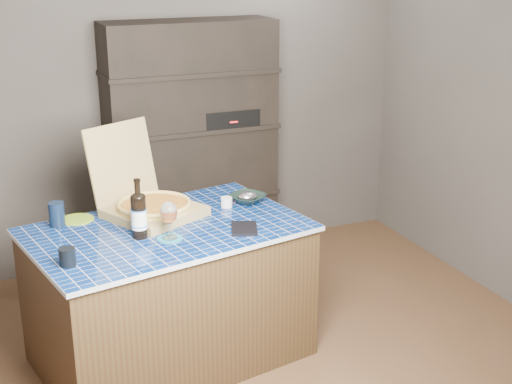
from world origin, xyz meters
name	(u,v)px	position (x,y,z in m)	size (l,w,h in m)	color
room	(281,154)	(0.00, 0.00, 1.25)	(3.50, 3.50, 3.50)	brown
shelving_unit	(192,147)	(0.00, 1.53, 0.90)	(1.20, 0.41, 1.80)	black
kitchen_island	(170,294)	(-0.54, 0.30, 0.41)	(1.63, 1.20, 0.81)	#403019
pizza_box	(151,204)	(-0.57, 0.53, 0.88)	(0.65, 0.70, 0.50)	#9A824F
mead_bottle	(139,215)	(-0.71, 0.22, 0.94)	(0.09, 0.09, 0.33)	black
teal_trivet	(170,239)	(-0.58, 0.14, 0.81)	(0.13, 0.13, 0.01)	#1A738B
wine_glass	(169,213)	(-0.58, 0.14, 0.95)	(0.09, 0.09, 0.20)	white
tumbler	(67,257)	(-1.12, 0.01, 0.85)	(0.08, 0.08, 0.09)	black
dvd_case	(244,228)	(-0.16, 0.11, 0.82)	(0.14, 0.19, 0.02)	black
bowl	(248,198)	(0.02, 0.51, 0.84)	(0.20, 0.20, 0.05)	black
foil_contents	(248,196)	(0.02, 0.51, 0.85)	(0.12, 0.10, 0.05)	#B2AFBB
white_jar	(227,202)	(-0.12, 0.49, 0.84)	(0.07, 0.07, 0.06)	white
navy_cup	(57,214)	(-1.09, 0.56, 0.88)	(0.09, 0.09, 0.14)	black
green_trivet	(77,219)	(-0.98, 0.62, 0.81)	(0.19, 0.19, 0.01)	olive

